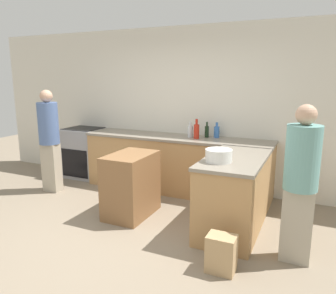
# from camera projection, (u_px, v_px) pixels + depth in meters

# --- Properties ---
(ground_plane) EXTENTS (14.00, 14.00, 0.00)m
(ground_plane) POSITION_uv_depth(u_px,v_px,m) (114.00, 238.00, 3.89)
(ground_plane) COLOR gray
(wall_back) EXTENTS (8.00, 0.06, 2.70)m
(wall_back) POSITION_uv_depth(u_px,v_px,m) (184.00, 109.00, 5.57)
(wall_back) COLOR silver
(wall_back) RESTS_ON ground_plane
(counter_back) EXTENTS (3.13, 0.68, 0.93)m
(counter_back) POSITION_uv_depth(u_px,v_px,m) (176.00, 164.00, 5.44)
(counter_back) COLOR tan
(counter_back) RESTS_ON ground_plane
(counter_peninsula) EXTENTS (0.69, 1.38, 0.93)m
(counter_peninsula) POSITION_uv_depth(u_px,v_px,m) (234.00, 194.00, 4.05)
(counter_peninsula) COLOR tan
(counter_peninsula) RESTS_ON ground_plane
(range_oven) EXTENTS (0.69, 0.60, 0.94)m
(range_oven) POSITION_uv_depth(u_px,v_px,m) (85.00, 153.00, 6.24)
(range_oven) COLOR #99999E
(range_oven) RESTS_ON ground_plane
(island_table) EXTENTS (0.52, 0.78, 0.86)m
(island_table) POSITION_uv_depth(u_px,v_px,m) (131.00, 185.00, 4.48)
(island_table) COLOR brown
(island_table) RESTS_ON ground_plane
(mixing_bowl) EXTENTS (0.31, 0.31, 0.15)m
(mixing_bowl) POSITION_uv_depth(u_px,v_px,m) (219.00, 155.00, 3.73)
(mixing_bowl) COLOR white
(mixing_bowl) RESTS_ON counter_peninsula
(water_bottle_blue) EXTENTS (0.09, 0.09, 0.24)m
(water_bottle_blue) POSITION_uv_depth(u_px,v_px,m) (217.00, 132.00, 5.23)
(water_bottle_blue) COLOR #386BB7
(water_bottle_blue) RESTS_ON counter_back
(wine_bottle_dark) EXTENTS (0.07, 0.07, 0.25)m
(wine_bottle_dark) POSITION_uv_depth(u_px,v_px,m) (207.00, 131.00, 5.25)
(wine_bottle_dark) COLOR black
(wine_bottle_dark) RESTS_ON counter_back
(vinegar_bottle_clear) EXTENTS (0.09, 0.09, 0.25)m
(vinegar_bottle_clear) POSITION_uv_depth(u_px,v_px,m) (190.00, 131.00, 5.26)
(vinegar_bottle_clear) COLOR silver
(vinegar_bottle_clear) RESTS_ON counter_back
(hot_sauce_bottle) EXTENTS (0.09, 0.09, 0.31)m
(hot_sauce_bottle) POSITION_uv_depth(u_px,v_px,m) (196.00, 131.00, 5.14)
(hot_sauce_bottle) COLOR red
(hot_sauce_bottle) RESTS_ON counter_back
(person_by_range) EXTENTS (0.32, 0.32, 1.68)m
(person_by_range) POSITION_uv_depth(u_px,v_px,m) (49.00, 137.00, 5.34)
(person_by_range) COLOR #ADA38E
(person_by_range) RESTS_ON ground_plane
(person_at_peninsula) EXTENTS (0.33, 0.33, 1.63)m
(person_at_peninsula) POSITION_uv_depth(u_px,v_px,m) (301.00, 179.00, 3.25)
(person_at_peninsula) COLOR #ADA38E
(person_at_peninsula) RESTS_ON ground_plane
(paper_bag) EXTENTS (0.28, 0.21, 0.38)m
(paper_bag) POSITION_uv_depth(u_px,v_px,m) (221.00, 254.00, 3.20)
(paper_bag) COLOR tan
(paper_bag) RESTS_ON ground_plane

